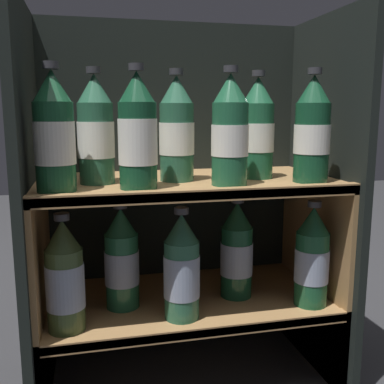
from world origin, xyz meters
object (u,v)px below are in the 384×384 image
(bottle_upper_front_2, at_px, (230,133))
(bottle_upper_back_1, at_px, (177,132))
(bottle_lower_back_1, at_px, (237,252))
(bottle_upper_front_3, at_px, (312,132))
(bottle_upper_front_1, at_px, (138,134))
(bottle_upper_front_0, at_px, (54,135))
(bottle_lower_front_0, at_px, (65,279))
(bottle_upper_back_0, at_px, (96,133))
(bottle_lower_front_1, at_px, (182,270))
(bottle_upper_back_2, at_px, (257,131))
(bottle_lower_back_0, at_px, (122,261))
(bottle_lower_front_2, at_px, (312,259))

(bottle_upper_front_2, relative_size, bottle_upper_back_1, 1.00)
(bottle_lower_back_1, bearing_deg, bottle_upper_front_3, -31.70)
(bottle_upper_front_1, height_order, bottle_upper_front_2, same)
(bottle_upper_front_0, relative_size, bottle_lower_front_0, 1.00)
(bottle_upper_back_0, distance_m, bottle_lower_front_1, 0.36)
(bottle_lower_front_0, distance_m, bottle_lower_front_1, 0.25)
(bottle_lower_front_1, bearing_deg, bottle_lower_front_0, 180.00)
(bottle_upper_back_2, bearing_deg, bottle_upper_front_3, -42.40)
(bottle_upper_back_0, bearing_deg, bottle_lower_back_1, 0.00)
(bottle_upper_front_3, relative_size, bottle_lower_back_0, 1.00)
(bottle_lower_front_0, bearing_deg, bottle_lower_front_2, -0.00)
(bottle_upper_back_1, bearing_deg, bottle_upper_front_3, -16.79)
(bottle_upper_back_2, bearing_deg, bottle_upper_front_1, -163.34)
(bottle_upper_back_0, distance_m, bottle_lower_front_0, 0.32)
(bottle_upper_front_0, relative_size, bottle_lower_front_1, 1.00)
(bottle_upper_back_2, bearing_deg, bottle_upper_back_0, 180.00)
(bottle_upper_back_0, xyz_separation_m, bottle_upper_back_2, (0.38, 0.00, 0.00))
(bottle_lower_back_0, bearing_deg, bottle_lower_back_1, 0.00)
(bottle_upper_front_2, xyz_separation_m, bottle_upper_back_2, (0.10, 0.09, -0.00))
(bottle_upper_back_1, bearing_deg, bottle_lower_front_0, -161.08)
(bottle_upper_front_1, height_order, bottle_lower_back_0, bottle_upper_front_1)
(bottle_upper_front_2, relative_size, bottle_lower_front_2, 1.00)
(bottle_lower_front_0, bearing_deg, bottle_upper_back_2, 11.02)
(bottle_upper_front_2, distance_m, bottle_lower_back_0, 0.39)
(bottle_lower_front_2, distance_m, bottle_lower_back_0, 0.45)
(bottle_upper_back_0, relative_size, bottle_lower_back_1, 1.00)
(bottle_upper_front_2, height_order, bottle_lower_front_2, bottle_upper_front_2)
(bottle_upper_front_0, distance_m, bottle_upper_back_0, 0.12)
(bottle_upper_front_0, xyz_separation_m, bottle_lower_front_0, (0.01, 0.00, -0.30))
(bottle_upper_front_0, xyz_separation_m, bottle_upper_back_0, (0.08, 0.09, 0.00))
(bottle_upper_front_0, xyz_separation_m, bottle_lower_back_0, (0.13, 0.09, -0.30))
(bottle_upper_front_3, xyz_separation_m, bottle_upper_back_2, (-0.10, 0.09, -0.00))
(bottle_upper_back_1, height_order, bottle_lower_front_2, bottle_upper_back_1)
(bottle_lower_front_0, bearing_deg, bottle_upper_front_3, -0.00)
(bottle_upper_back_1, height_order, bottle_lower_back_0, bottle_upper_back_1)
(bottle_lower_back_0, bearing_deg, bottle_lower_front_0, -144.71)
(bottle_lower_front_0, bearing_deg, bottle_upper_back_1, 18.92)
(bottle_upper_front_1, xyz_separation_m, bottle_upper_front_3, (0.39, 0.00, 0.00))
(bottle_upper_front_1, relative_size, bottle_upper_back_2, 1.00)
(bottle_upper_front_0, distance_m, bottle_lower_front_1, 0.39)
(bottle_upper_front_3, bearing_deg, bottle_lower_back_0, 168.28)
(bottle_upper_front_0, relative_size, bottle_upper_back_1, 1.00)
(bottle_upper_back_0, relative_size, bottle_lower_back_0, 1.00)
(bottle_upper_back_2, distance_m, bottle_lower_front_1, 0.37)
(bottle_upper_front_0, xyz_separation_m, bottle_upper_front_3, (0.55, 0.00, 0.00))
(bottle_upper_front_1, bearing_deg, bottle_lower_back_0, 110.91)
(bottle_upper_front_3, bearing_deg, bottle_upper_back_0, 169.45)
(bottle_upper_back_2, distance_m, bottle_lower_back_0, 0.44)
(bottle_lower_front_2, bearing_deg, bottle_upper_front_0, 180.00)
(bottle_upper_back_2, height_order, bottle_lower_back_1, bottle_upper_back_2)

